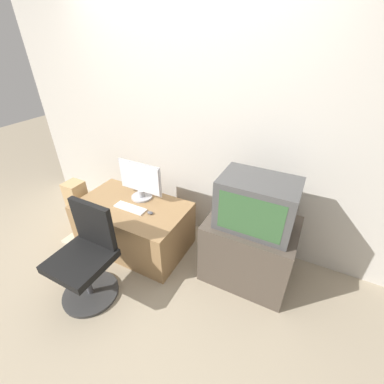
% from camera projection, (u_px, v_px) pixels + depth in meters
% --- Properties ---
extents(ground_plane, '(12.00, 12.00, 0.00)m').
position_uv_depth(ground_plane, '(117.00, 303.00, 2.29)').
color(ground_plane, tan).
extents(wall_back, '(4.40, 0.05, 2.60)m').
position_uv_depth(wall_back, '(185.00, 120.00, 2.60)').
color(wall_back, beige).
rests_on(wall_back, ground_plane).
extents(desk, '(1.16, 0.69, 0.53)m').
position_uv_depth(desk, '(134.00, 225.00, 2.80)').
color(desk, '#937047').
rests_on(desk, ground_plane).
extents(side_stand, '(0.79, 0.59, 0.64)m').
position_uv_depth(side_stand, '(249.00, 249.00, 2.41)').
color(side_stand, '#4C4238').
rests_on(side_stand, ground_plane).
extents(main_monitor, '(0.51, 0.22, 0.41)m').
position_uv_depth(main_monitor, '(140.00, 181.00, 2.68)').
color(main_monitor, '#B2B2B7').
rests_on(main_monitor, desk).
extents(keyboard, '(0.35, 0.11, 0.01)m').
position_uv_depth(keyboard, '(130.00, 208.00, 2.61)').
color(keyboard, white).
rests_on(keyboard, desk).
extents(mouse, '(0.06, 0.04, 0.03)m').
position_uv_depth(mouse, '(150.00, 213.00, 2.53)').
color(mouse, '#4C4C51').
rests_on(mouse, desk).
extents(crt_tv, '(0.62, 0.42, 0.45)m').
position_uv_depth(crt_tv, '(257.00, 204.00, 2.10)').
color(crt_tv, '#474747').
rests_on(crt_tv, side_stand).
extents(office_chair, '(0.50, 0.50, 0.89)m').
position_uv_depth(office_chair, '(87.00, 259.00, 2.20)').
color(office_chair, '#333333').
rests_on(office_chair, ground_plane).
extents(cardboard_box_lower, '(0.21, 0.21, 0.29)m').
position_uv_depth(cardboard_box_lower, '(82.00, 217.00, 3.13)').
color(cardboard_box_lower, '#D1B27F').
rests_on(cardboard_box_lower, ground_plane).
extents(cardboard_box_upper, '(0.19, 0.19, 0.33)m').
position_uv_depth(cardboard_box_upper, '(76.00, 195.00, 2.96)').
color(cardboard_box_upper, tan).
rests_on(cardboard_box_upper, cardboard_box_lower).
extents(book, '(0.18, 0.15, 0.02)m').
position_uv_depth(book, '(72.00, 240.00, 2.97)').
color(book, beige).
rests_on(book, ground_plane).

